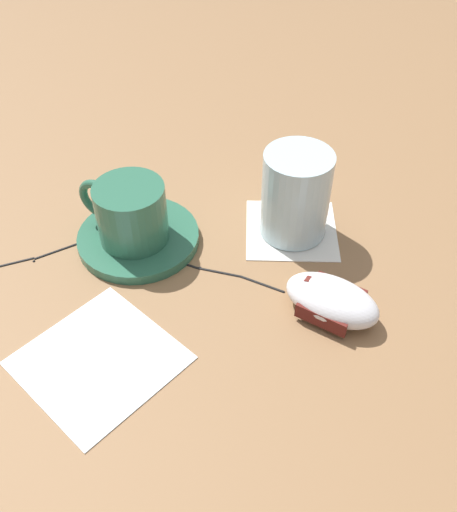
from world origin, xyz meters
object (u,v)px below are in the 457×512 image
(saucer, at_px, (139,238))
(coffee_cup, at_px, (130,212))
(drinking_glass, at_px, (296,194))
(computer_mouse, at_px, (332,300))

(saucer, relative_size, coffee_cup, 1.42)
(saucer, bearing_deg, coffee_cup, 23.63)
(drinking_glass, bearing_deg, coffee_cup, -1.85)
(saucer, distance_m, drinking_glass, 0.20)
(computer_mouse, bearing_deg, saucer, -35.93)
(computer_mouse, bearing_deg, drinking_glass, -85.93)
(saucer, xyz_separation_m, computer_mouse, (-0.20, 0.14, 0.01))
(computer_mouse, xyz_separation_m, drinking_glass, (0.01, -0.13, 0.04))
(computer_mouse, bearing_deg, coffee_cup, -34.70)
(coffee_cup, xyz_separation_m, computer_mouse, (-0.20, 0.14, -0.03))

